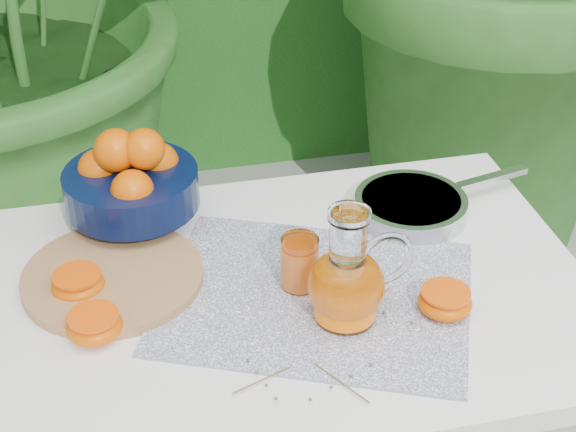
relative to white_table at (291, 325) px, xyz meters
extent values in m
cube|color=white|center=(0.00, 0.00, 0.06)|extent=(1.00, 0.70, 0.04)
cylinder|color=white|center=(-0.45, 0.30, -0.31)|extent=(0.04, 0.04, 0.71)
cylinder|color=white|center=(0.45, 0.30, -0.31)|extent=(0.04, 0.04, 0.71)
cube|color=#0D1A4C|center=(0.03, -0.03, 0.08)|extent=(0.61, 0.55, 0.00)
cylinder|color=#9F7648|center=(-0.29, 0.08, 0.09)|extent=(0.36, 0.36, 0.02)
cylinder|color=black|center=(-0.24, 0.25, 0.10)|extent=(0.09, 0.09, 0.04)
cylinder|color=black|center=(-0.24, 0.25, 0.15)|extent=(0.24, 0.24, 0.07)
sphere|color=#D85602|center=(-0.29, 0.28, 0.18)|extent=(0.08, 0.08, 0.08)
sphere|color=#D85602|center=(-0.18, 0.28, 0.18)|extent=(0.08, 0.08, 0.08)
sphere|color=#D85602|center=(-0.24, 0.20, 0.18)|extent=(0.08, 0.08, 0.08)
sphere|color=#D85602|center=(-0.24, 0.32, 0.18)|extent=(0.08, 0.08, 0.08)
sphere|color=#D85602|center=(-0.26, 0.26, 0.23)|extent=(0.08, 0.08, 0.08)
sphere|color=#D85602|center=(-0.21, 0.24, 0.24)|extent=(0.07, 0.07, 0.07)
cylinder|color=white|center=(0.07, -0.10, 0.09)|extent=(0.10, 0.10, 0.01)
ellipsoid|color=white|center=(0.07, -0.10, 0.15)|extent=(0.13, 0.13, 0.11)
cylinder|color=white|center=(0.07, -0.10, 0.24)|extent=(0.06, 0.06, 0.08)
cylinder|color=white|center=(0.07, -0.10, 0.28)|extent=(0.07, 0.07, 0.01)
torus|color=white|center=(0.13, -0.09, 0.18)|extent=(0.10, 0.02, 0.10)
cylinder|color=#DC6104|center=(0.07, -0.10, 0.14)|extent=(0.11, 0.11, 0.09)
cylinder|color=white|center=(0.01, 0.00, 0.13)|extent=(0.08, 0.08, 0.09)
cylinder|color=orange|center=(0.01, 0.00, 0.12)|extent=(0.07, 0.07, 0.07)
cylinder|color=#F74707|center=(0.01, 0.00, 0.16)|extent=(0.07, 0.07, 0.00)
cylinder|color=#B7B7BC|center=(0.26, 0.16, 0.10)|extent=(0.25, 0.25, 0.04)
cylinder|color=silver|center=(0.26, 0.16, 0.12)|extent=(0.22, 0.22, 0.01)
cube|color=#B7B7BC|center=(0.44, 0.20, 0.11)|extent=(0.16, 0.05, 0.01)
ellipsoid|color=#D85602|center=(-0.32, -0.05, 0.10)|extent=(0.09, 0.09, 0.04)
cylinder|color=#F74707|center=(-0.32, -0.05, 0.12)|extent=(0.08, 0.08, 0.00)
ellipsoid|color=#D85602|center=(-0.34, 0.06, 0.10)|extent=(0.09, 0.09, 0.04)
cylinder|color=#F74707|center=(-0.34, 0.06, 0.12)|extent=(0.08, 0.08, 0.00)
ellipsoid|color=#D85602|center=(0.23, -0.11, 0.10)|extent=(0.09, 0.09, 0.04)
cylinder|color=#F74707|center=(0.23, -0.11, 0.12)|extent=(0.08, 0.08, 0.00)
cylinder|color=brown|center=(0.02, -0.24, 0.09)|extent=(0.06, 0.09, 0.00)
sphere|color=#4A5E31|center=(-0.03, -0.26, 0.09)|extent=(0.01, 0.01, 0.01)
sphere|color=#4A5E31|center=(0.00, -0.25, 0.09)|extent=(0.01, 0.01, 0.01)
sphere|color=#4A5E31|center=(0.04, -0.23, 0.09)|extent=(0.01, 0.01, 0.01)
sphere|color=#4A5E31|center=(0.07, -0.21, 0.09)|extent=(0.01, 0.01, 0.01)
cylinder|color=brown|center=(0.11, -0.09, 0.09)|extent=(0.09, 0.09, 0.00)
sphere|color=#4A5E31|center=(0.06, -0.04, 0.09)|extent=(0.01, 0.01, 0.01)
sphere|color=#4A5E31|center=(0.10, -0.07, 0.09)|extent=(0.01, 0.01, 0.01)
sphere|color=#4A5E31|center=(0.13, -0.10, 0.09)|extent=(0.01, 0.01, 0.01)
sphere|color=#4A5E31|center=(0.16, -0.14, 0.09)|extent=(0.01, 0.01, 0.01)
cylinder|color=brown|center=(-0.09, -0.21, 0.09)|extent=(0.09, 0.04, 0.00)
sphere|color=#4A5E31|center=(-0.08, -0.25, 0.09)|extent=(0.01, 0.01, 0.01)
sphere|color=#4A5E31|center=(-0.09, -0.22, 0.09)|extent=(0.01, 0.01, 0.01)
sphere|color=#4A5E31|center=(-0.09, -0.19, 0.09)|extent=(0.01, 0.01, 0.01)
sphere|color=#4A5E31|center=(-0.10, -0.16, 0.09)|extent=(0.01, 0.01, 0.01)
camera|label=1|loc=(-0.26, -1.12, 0.99)|focal=55.00mm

